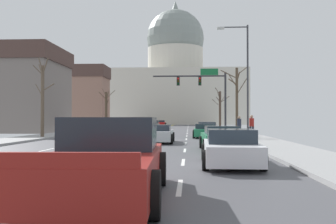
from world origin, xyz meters
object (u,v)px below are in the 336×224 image
Objects in this scene: sedan_near_01 at (205,131)px; sedan_near_02 at (157,134)px; sedan_near_04 at (231,149)px; pedestrian_00 at (239,125)px; sedan_oncoming_00 at (119,126)px; bicycle_parked at (248,134)px; sedan_near_00 at (207,129)px; pickup_truck_near_05 at (106,162)px; signal_gantry at (205,87)px; street_lamp_right at (244,71)px; sedan_oncoming_03 at (160,123)px; sedan_near_03 at (221,139)px; pedestrian_01 at (252,125)px; sedan_oncoming_01 at (153,125)px; sedan_oncoming_02 at (139,124)px.

sedan_near_02 reaches higher than sedan_near_01.
pedestrian_00 is (2.63, 18.60, 0.47)m from sedan_near_04.
sedan_oncoming_00 is 24.47m from bicycle_parked.
pickup_truck_near_05 is at bearing -96.35° from sedan_near_00.
sedan_near_01 is (-0.36, -10.07, -4.43)m from signal_gantry.
sedan_near_00 is 1.11× the size of sedan_near_02.
sedan_near_01 is at bearing 176.25° from pedestrian_00.
pedestrian_00 is at bearing -76.95° from signal_gantry.
sedan_oncoming_03 is (-9.89, 47.05, -4.65)m from street_lamp_right.
bicycle_parked is at bearing -58.15° from sedan_near_01.
pedestrian_00 is (2.37, -6.01, 0.47)m from sedan_near_00.
street_lamp_right is 23.59m from pickup_truck_near_05.
signal_gantry is 1.84× the size of sedan_near_01.
sedan_near_03 is (-0.08, -22.70, -4.39)m from signal_gantry.
pedestrian_00 is 0.97× the size of pedestrian_01.
street_lamp_right is 5.83m from sedan_near_01.
sedan_near_01 is 0.79× the size of pickup_truck_near_05.
sedan_oncoming_01 is (3.43, 8.69, 0.01)m from sedan_oncoming_00.
sedan_oncoming_01 is at bearing 110.49° from pedestrian_00.
pickup_truck_near_05 is at bearing -104.69° from street_lamp_right.
sedan_near_03 is at bearing -82.80° from sedan_oncoming_03.
sedan_near_04 is (-0.26, -24.61, -0.01)m from sedan_near_00.
pickup_truck_near_05 is 1.26× the size of sedan_oncoming_02.
pedestrian_01 is (6.18, 20.66, 0.35)m from pickup_truck_near_05.
street_lamp_right reaches higher than sedan_oncoming_01.
street_lamp_right is at bearing -70.51° from sedan_oncoming_01.
street_lamp_right is 2.01× the size of sedan_near_02.
sedan_near_02 is 2.55× the size of pedestrian_01.
pedestrian_01 is at bearing -73.54° from sedan_near_00.
sedan_near_04 is (-0.26, -28.85, -4.40)m from signal_gantry.
pedestrian_01 is (3.08, 15.06, 0.50)m from sedan_near_04.
street_lamp_right is at bearing 100.11° from pedestrian_01.
sedan_oncoming_00 is (-7.10, 40.68, -0.15)m from pickup_truck_near_05.
pickup_truck_near_05 is at bearing -97.02° from sedan_near_01.
signal_gantry reaches higher than sedan_oncoming_02.
sedan_oncoming_03 is 2.70× the size of pedestrian_00.
street_lamp_right reaches higher than sedan_near_03.
signal_gantry is at bearing 89.49° from sedan_near_04.
sedan_near_03 is at bearing 74.41° from pickup_truck_near_05.
sedan_near_03 reaches higher than sedan_oncoming_02.
signal_gantry is 4.70× the size of pedestrian_01.
sedan_oncoming_03 is at bearing 101.90° from signal_gantry.
sedan_near_02 is 17.59m from pickup_truck_near_05.
street_lamp_right is 1.82× the size of sedan_near_00.
sedan_near_02 is (-3.74, -16.86, -4.41)m from signal_gantry.
signal_gantry is 17.83m from sedan_near_02.
sedan_near_04 is 18.79m from pedestrian_00.
sedan_near_04 is 0.86× the size of pickup_truck_near_05.
pickup_truck_near_05 reaches higher than sedan_near_01.
sedan_near_00 is 30.39m from pickup_truck_near_05.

